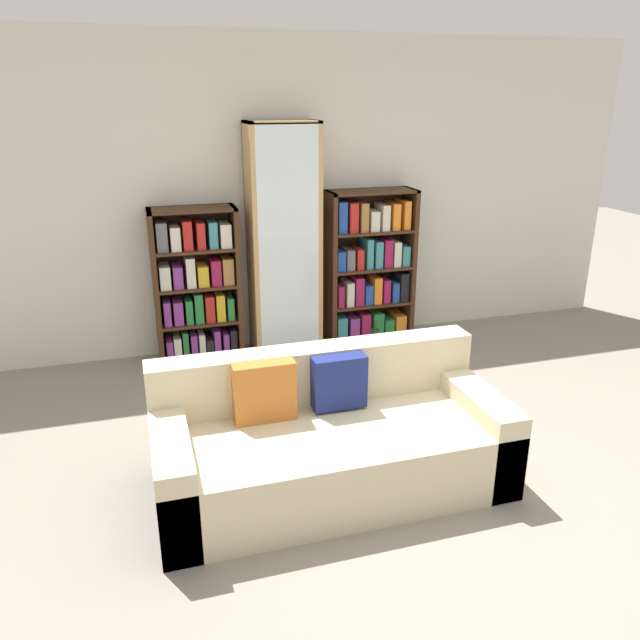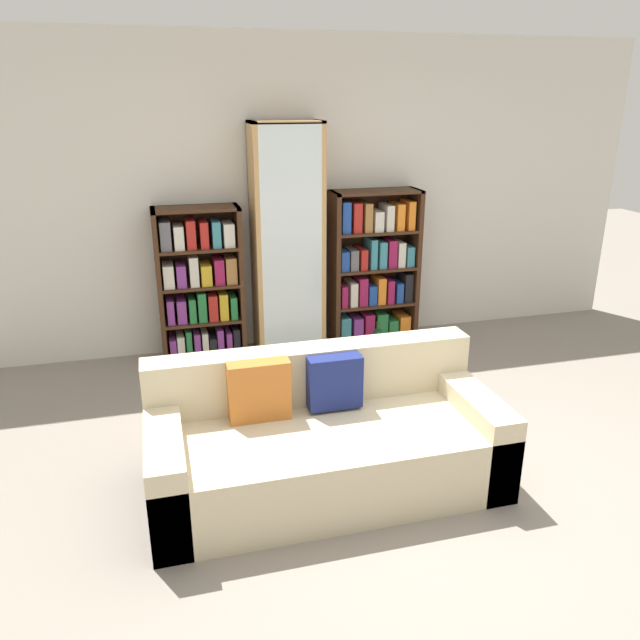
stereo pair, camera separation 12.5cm
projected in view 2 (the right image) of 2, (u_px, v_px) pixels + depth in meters
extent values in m
plane|color=gray|center=(414.00, 506.00, 3.54)|extent=(16.00, 16.00, 0.00)
cube|color=beige|center=(301.00, 196.00, 5.54)|extent=(6.47, 0.06, 2.70)
cube|color=beige|center=(327.00, 457.00, 3.65)|extent=(2.02, 0.90, 0.41)
cube|color=beige|center=(312.00, 373.00, 3.84)|extent=(2.02, 0.20, 0.35)
cube|color=beige|center=(166.00, 471.00, 3.41)|extent=(0.20, 0.90, 0.53)
cube|color=beige|center=(468.00, 427.00, 3.85)|extent=(0.20, 0.90, 0.53)
cube|color=#B76628|center=(259.00, 391.00, 3.60)|extent=(0.36, 0.12, 0.36)
cube|color=navy|center=(335.00, 382.00, 3.71)|extent=(0.32, 0.12, 0.32)
cube|color=#3D2314|center=(160.00, 287.00, 5.27)|extent=(0.04, 0.32, 1.33)
cube|color=#3D2314|center=(240.00, 282.00, 5.44)|extent=(0.04, 0.32, 1.33)
cube|color=#3D2314|center=(195.00, 209.00, 5.13)|extent=(0.72, 0.32, 0.02)
cube|color=#3D2314|center=(205.00, 354.00, 5.58)|extent=(0.72, 0.32, 0.02)
cube|color=#3D2314|center=(199.00, 280.00, 5.49)|extent=(0.72, 0.01, 1.33)
cube|color=#3D2314|center=(203.00, 319.00, 5.46)|extent=(0.64, 0.32, 0.02)
cube|color=#3D2314|center=(200.00, 284.00, 5.35)|extent=(0.64, 0.32, 0.02)
cube|color=#3D2314|center=(198.00, 248.00, 5.25)|extent=(0.64, 0.32, 0.02)
cube|color=#7A3384|center=(173.00, 347.00, 5.46)|extent=(0.05, 0.24, 0.19)
cube|color=beige|center=(181.00, 345.00, 5.48)|extent=(0.06, 0.24, 0.21)
cube|color=#237038|center=(189.00, 342.00, 5.49)|extent=(0.05, 0.24, 0.26)
cube|color=#7A3384|center=(197.00, 343.00, 5.51)|extent=(0.05, 0.24, 0.22)
cube|color=beige|center=(205.00, 342.00, 5.53)|extent=(0.05, 0.24, 0.23)
cube|color=black|center=(212.00, 344.00, 5.55)|extent=(0.06, 0.24, 0.17)
cube|color=#7A3384|center=(220.00, 339.00, 5.56)|extent=(0.05, 0.24, 0.24)
cube|color=#7A3384|center=(228.00, 340.00, 5.58)|extent=(0.05, 0.24, 0.21)
cube|color=black|center=(236.00, 338.00, 5.59)|extent=(0.06, 0.24, 0.24)
cube|color=#7A3384|center=(170.00, 310.00, 5.35)|extent=(0.06, 0.24, 0.21)
cube|color=#7A3384|center=(181.00, 309.00, 5.37)|extent=(0.08, 0.24, 0.20)
cube|color=#237038|center=(192.00, 308.00, 5.39)|extent=(0.06, 0.24, 0.21)
cube|color=#237038|center=(201.00, 305.00, 5.41)|extent=(0.07, 0.24, 0.26)
cube|color=#AD231E|center=(212.00, 305.00, 5.43)|extent=(0.08, 0.24, 0.23)
cube|color=gold|center=(223.00, 304.00, 5.46)|extent=(0.07, 0.24, 0.23)
cube|color=#237038|center=(233.00, 305.00, 5.48)|extent=(0.06, 0.24, 0.20)
cube|color=beige|center=(168.00, 275.00, 5.24)|extent=(0.09, 0.24, 0.19)
cube|color=#7A3384|center=(181.00, 274.00, 5.27)|extent=(0.08, 0.24, 0.19)
cube|color=beige|center=(193.00, 270.00, 5.29)|extent=(0.07, 0.24, 0.25)
cube|color=gold|center=(206.00, 273.00, 5.32)|extent=(0.09, 0.24, 0.18)
cube|color=#8E1947|center=(218.00, 270.00, 5.34)|extent=(0.08, 0.24, 0.22)
cube|color=olive|center=(230.00, 269.00, 5.37)|extent=(0.09, 0.24, 0.23)
cube|color=#5B5B60|center=(165.00, 235.00, 5.13)|extent=(0.09, 0.24, 0.24)
cube|color=beige|center=(178.00, 236.00, 5.16)|extent=(0.08, 0.24, 0.20)
cube|color=#AD231E|center=(190.00, 233.00, 5.18)|extent=(0.07, 0.24, 0.24)
cube|color=#AD231E|center=(203.00, 234.00, 5.21)|extent=(0.07, 0.24, 0.22)
cube|color=teal|center=(215.00, 233.00, 5.23)|extent=(0.07, 0.24, 0.22)
cube|color=beige|center=(228.00, 234.00, 5.26)|extent=(0.09, 0.24, 0.20)
cube|color=tan|center=(256.00, 243.00, 5.34)|extent=(0.04, 0.36, 2.01)
cube|color=tan|center=(319.00, 239.00, 5.48)|extent=(0.04, 0.36, 2.01)
cube|color=tan|center=(285.00, 122.00, 5.07)|extent=(0.60, 0.36, 0.02)
cube|color=tan|center=(289.00, 347.00, 5.75)|extent=(0.60, 0.36, 0.02)
cube|color=tan|center=(283.00, 237.00, 5.57)|extent=(0.60, 0.01, 2.01)
cube|color=silver|center=(292.00, 246.00, 5.25)|extent=(0.52, 0.01, 1.98)
cube|color=tan|center=(289.00, 305.00, 5.61)|extent=(0.52, 0.32, 0.02)
cube|color=tan|center=(288.00, 263.00, 5.48)|extent=(0.52, 0.32, 0.02)
cube|color=tan|center=(287.00, 219.00, 5.34)|extent=(0.52, 0.32, 0.02)
cube|color=tan|center=(286.00, 172.00, 5.21)|extent=(0.52, 0.32, 0.02)
cylinder|color=silver|center=(273.00, 345.00, 5.68)|extent=(0.01, 0.01, 0.06)
cone|color=silver|center=(272.00, 337.00, 5.65)|extent=(0.09, 0.09, 0.08)
cylinder|color=silver|center=(290.00, 343.00, 5.72)|extent=(0.01, 0.01, 0.06)
cone|color=silver|center=(290.00, 335.00, 5.70)|extent=(0.09, 0.09, 0.08)
cylinder|color=silver|center=(306.00, 340.00, 5.77)|extent=(0.01, 0.01, 0.06)
cone|color=silver|center=(306.00, 333.00, 5.75)|extent=(0.09, 0.09, 0.08)
cylinder|color=silver|center=(271.00, 301.00, 5.54)|extent=(0.01, 0.01, 0.09)
cone|color=silver|center=(271.00, 290.00, 5.51)|extent=(0.09, 0.09, 0.11)
cylinder|color=silver|center=(289.00, 300.00, 5.58)|extent=(0.01, 0.01, 0.09)
cone|color=silver|center=(289.00, 289.00, 5.54)|extent=(0.09, 0.09, 0.11)
cylinder|color=silver|center=(306.00, 298.00, 5.62)|extent=(0.01, 0.01, 0.09)
cone|color=silver|center=(306.00, 287.00, 5.59)|extent=(0.09, 0.09, 0.11)
cylinder|color=silver|center=(268.00, 259.00, 5.40)|extent=(0.01, 0.01, 0.08)
cone|color=silver|center=(267.00, 249.00, 5.38)|extent=(0.08, 0.08, 0.09)
cylinder|color=silver|center=(281.00, 258.00, 5.43)|extent=(0.01, 0.01, 0.08)
cone|color=silver|center=(281.00, 249.00, 5.40)|extent=(0.08, 0.08, 0.09)
cylinder|color=silver|center=(294.00, 257.00, 5.49)|extent=(0.01, 0.01, 0.08)
cone|color=silver|center=(294.00, 247.00, 5.46)|extent=(0.08, 0.08, 0.09)
cylinder|color=silver|center=(307.00, 256.00, 5.52)|extent=(0.01, 0.01, 0.08)
cone|color=silver|center=(307.00, 246.00, 5.49)|extent=(0.08, 0.08, 0.09)
cylinder|color=silver|center=(264.00, 214.00, 5.28)|extent=(0.01, 0.01, 0.08)
cone|color=silver|center=(264.00, 203.00, 5.25)|extent=(0.06, 0.06, 0.10)
cylinder|color=silver|center=(274.00, 214.00, 5.28)|extent=(0.01, 0.01, 0.08)
cone|color=silver|center=(273.00, 203.00, 5.25)|extent=(0.06, 0.06, 0.10)
cylinder|color=silver|center=(282.00, 213.00, 5.31)|extent=(0.01, 0.01, 0.08)
cone|color=silver|center=(282.00, 203.00, 5.28)|extent=(0.06, 0.06, 0.10)
cylinder|color=silver|center=(292.00, 213.00, 5.33)|extent=(0.01, 0.01, 0.08)
cone|color=silver|center=(291.00, 202.00, 5.30)|extent=(0.06, 0.06, 0.10)
cylinder|color=silver|center=(301.00, 212.00, 5.34)|extent=(0.01, 0.01, 0.08)
cone|color=silver|center=(301.00, 202.00, 5.31)|extent=(0.06, 0.06, 0.10)
cylinder|color=silver|center=(310.00, 212.00, 5.38)|extent=(0.01, 0.01, 0.08)
cone|color=silver|center=(310.00, 201.00, 5.35)|extent=(0.06, 0.06, 0.10)
cylinder|color=silver|center=(264.00, 167.00, 5.13)|extent=(0.01, 0.01, 0.07)
cone|color=silver|center=(263.00, 158.00, 5.11)|extent=(0.07, 0.07, 0.08)
cylinder|color=silver|center=(275.00, 167.00, 5.15)|extent=(0.01, 0.01, 0.07)
cone|color=silver|center=(275.00, 158.00, 5.13)|extent=(0.07, 0.07, 0.08)
cylinder|color=silver|center=(286.00, 166.00, 5.21)|extent=(0.01, 0.01, 0.07)
cone|color=silver|center=(286.00, 157.00, 5.18)|extent=(0.07, 0.07, 0.08)
cylinder|color=silver|center=(298.00, 166.00, 5.21)|extent=(0.01, 0.01, 0.07)
cone|color=silver|center=(297.00, 157.00, 5.19)|extent=(0.07, 0.07, 0.08)
cylinder|color=silver|center=(309.00, 166.00, 5.23)|extent=(0.01, 0.01, 0.07)
cone|color=silver|center=(309.00, 157.00, 5.21)|extent=(0.07, 0.07, 0.08)
cube|color=#3D2314|center=(334.00, 270.00, 5.63)|extent=(0.04, 0.32, 1.41)
cube|color=#3D2314|center=(412.00, 265.00, 5.82)|extent=(0.04, 0.32, 1.41)
cube|color=#3D2314|center=(376.00, 192.00, 5.49)|extent=(0.81, 0.32, 0.02)
cube|color=#3D2314|center=(372.00, 337.00, 5.96)|extent=(0.81, 0.32, 0.02)
cube|color=#3D2314|center=(368.00, 263.00, 5.87)|extent=(0.81, 0.01, 1.41)
cube|color=#3D2314|center=(373.00, 303.00, 5.84)|extent=(0.73, 0.32, 0.02)
cube|color=#3D2314|center=(374.00, 268.00, 5.73)|extent=(0.73, 0.32, 0.02)
cube|color=#3D2314|center=(375.00, 231.00, 5.61)|extent=(0.73, 0.32, 0.02)
cube|color=teal|center=(343.00, 327.00, 5.84)|extent=(0.09, 0.24, 0.24)
cube|color=#7A3384|center=(355.00, 327.00, 5.87)|extent=(0.09, 0.24, 0.23)
cube|color=#8E1947|center=(366.00, 325.00, 5.89)|extent=(0.09, 0.24, 0.26)
cube|color=#237038|center=(379.00, 324.00, 5.92)|extent=(0.10, 0.24, 0.25)
cube|color=#237038|center=(389.00, 326.00, 5.96)|extent=(0.09, 0.24, 0.18)
cube|color=orange|center=(401.00, 324.00, 5.99)|extent=(0.10, 0.24, 0.21)
cube|color=#8E1947|center=(341.00, 294.00, 5.72)|extent=(0.06, 0.24, 0.20)
cube|color=beige|center=(351.00, 292.00, 5.74)|extent=(0.07, 0.24, 0.22)
cube|color=#8E1947|center=(360.00, 289.00, 5.75)|extent=(0.08, 0.24, 0.26)
cube|color=#1E4293|center=(369.00, 293.00, 5.79)|extent=(0.07, 0.24, 0.18)
cube|color=orange|center=(378.00, 289.00, 5.80)|extent=(0.07, 0.24, 0.25)
cube|color=#8E1947|center=(387.00, 289.00, 5.83)|extent=(0.06, 0.24, 0.22)
cube|color=#1E4293|center=(396.00, 290.00, 5.85)|extent=(0.06, 0.24, 0.18)
cube|color=black|center=(404.00, 286.00, 5.86)|extent=(0.08, 0.24, 0.27)
cube|color=#1E4293|center=(342.00, 259.00, 5.61)|extent=(0.07, 0.24, 0.18)
cube|color=#5B5B60|center=(351.00, 258.00, 5.63)|extent=(0.07, 0.24, 0.19)
cube|color=#AD231E|center=(361.00, 258.00, 5.65)|extent=(0.06, 0.24, 0.19)
cube|color=teal|center=(370.00, 252.00, 5.66)|extent=(0.06, 0.24, 0.27)
cube|color=teal|center=(379.00, 253.00, 5.68)|extent=(0.07, 0.24, 0.24)
cube|color=#8E1947|center=(389.00, 252.00, 5.70)|extent=(0.08, 0.24, 0.25)
cube|color=beige|center=(398.00, 253.00, 5.73)|extent=(0.07, 0.24, 0.23)
cube|color=teal|center=(406.00, 255.00, 5.76)|extent=(0.07, 0.24, 0.18)
cube|color=#1E4293|center=(343.00, 216.00, 5.48)|extent=(0.08, 0.24, 0.27)
cube|color=#AD231E|center=(354.00, 217.00, 5.50)|extent=(0.08, 0.24, 0.26)
cube|color=olive|center=(365.00, 216.00, 5.53)|extent=(0.07, 0.24, 0.25)
cube|color=beige|center=(375.00, 220.00, 5.57)|extent=(0.08, 0.24, 0.18)
cube|color=beige|center=(386.00, 217.00, 5.58)|extent=(0.07, 0.24, 0.23)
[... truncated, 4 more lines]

